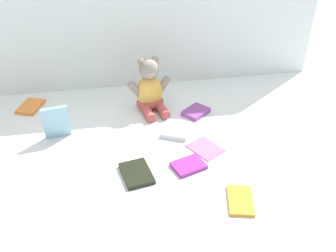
{
  "coord_description": "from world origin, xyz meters",
  "views": [
    {
      "loc": [
        -0.2,
        -1.17,
        0.83
      ],
      "look_at": [
        -0.01,
        -0.1,
        0.1
      ],
      "focal_mm": 40.52,
      "sensor_mm": 36.0,
      "label": 1
    }
  ],
  "objects_px": {
    "book_case_1": "(241,200)",
    "book_case_0": "(176,129)",
    "book_case_7": "(56,122)",
    "book_case_4": "(205,148)",
    "book_case_6": "(189,166)",
    "book_case_3": "(137,173)",
    "book_case_2": "(196,112)",
    "teddy_bear": "(150,90)",
    "book_case_5": "(31,107)"
  },
  "relations": [
    {
      "from": "book_case_7",
      "to": "book_case_2",
      "type": "bearing_deg",
      "value": -1.14
    },
    {
      "from": "teddy_bear",
      "to": "book_case_7",
      "type": "height_order",
      "value": "teddy_bear"
    },
    {
      "from": "book_case_4",
      "to": "book_case_5",
      "type": "bearing_deg",
      "value": -61.25
    },
    {
      "from": "book_case_1",
      "to": "book_case_6",
      "type": "xyz_separation_m",
      "value": [
        -0.12,
        0.19,
        0.0
      ]
    },
    {
      "from": "book_case_3",
      "to": "book_case_5",
      "type": "relative_size",
      "value": 1.07
    },
    {
      "from": "book_case_3",
      "to": "book_case_6",
      "type": "height_order",
      "value": "book_case_3"
    },
    {
      "from": "book_case_7",
      "to": "book_case_4",
      "type": "bearing_deg",
      "value": -26.16
    },
    {
      "from": "teddy_bear",
      "to": "book_case_7",
      "type": "relative_size",
      "value": 1.71
    },
    {
      "from": "book_case_0",
      "to": "book_case_1",
      "type": "bearing_deg",
      "value": 131.86
    },
    {
      "from": "teddy_bear",
      "to": "book_case_6",
      "type": "xyz_separation_m",
      "value": [
        0.08,
        -0.41,
        -0.08
      ]
    },
    {
      "from": "book_case_3",
      "to": "book_case_5",
      "type": "distance_m",
      "value": 0.64
    },
    {
      "from": "book_case_1",
      "to": "book_case_5",
      "type": "distance_m",
      "value": 0.97
    },
    {
      "from": "book_case_1",
      "to": "book_case_2",
      "type": "distance_m",
      "value": 0.51
    },
    {
      "from": "book_case_0",
      "to": "book_case_3",
      "type": "bearing_deg",
      "value": 77.07
    },
    {
      "from": "book_case_1",
      "to": "book_case_5",
      "type": "bearing_deg",
      "value": -31.04
    },
    {
      "from": "book_case_1",
      "to": "book_case_0",
      "type": "bearing_deg",
      "value": -59.99
    },
    {
      "from": "book_case_4",
      "to": "book_case_7",
      "type": "distance_m",
      "value": 0.55
    },
    {
      "from": "book_case_2",
      "to": "book_case_6",
      "type": "distance_m",
      "value": 0.34
    },
    {
      "from": "book_case_7",
      "to": "book_case_5",
      "type": "bearing_deg",
      "value": 110.31
    },
    {
      "from": "teddy_bear",
      "to": "book_case_2",
      "type": "distance_m",
      "value": 0.21
    },
    {
      "from": "book_case_0",
      "to": "book_case_5",
      "type": "relative_size",
      "value": 0.92
    },
    {
      "from": "teddy_bear",
      "to": "book_case_0",
      "type": "height_order",
      "value": "teddy_bear"
    },
    {
      "from": "book_case_6",
      "to": "book_case_3",
      "type": "bearing_deg",
      "value": -105.29
    },
    {
      "from": "book_case_0",
      "to": "book_case_4",
      "type": "height_order",
      "value": "book_case_0"
    },
    {
      "from": "teddy_bear",
      "to": "book_case_4",
      "type": "distance_m",
      "value": 0.36
    },
    {
      "from": "book_case_2",
      "to": "book_case_6",
      "type": "relative_size",
      "value": 0.98
    },
    {
      "from": "book_case_2",
      "to": "book_case_4",
      "type": "height_order",
      "value": "book_case_2"
    },
    {
      "from": "teddy_bear",
      "to": "book_case_5",
      "type": "relative_size",
      "value": 1.9
    },
    {
      "from": "book_case_4",
      "to": "book_case_7",
      "type": "xyz_separation_m",
      "value": [
        -0.53,
        0.17,
        0.06
      ]
    },
    {
      "from": "teddy_bear",
      "to": "book_case_1",
      "type": "distance_m",
      "value": 0.63
    },
    {
      "from": "book_case_5",
      "to": "book_case_6",
      "type": "distance_m",
      "value": 0.76
    },
    {
      "from": "book_case_2",
      "to": "book_case_3",
      "type": "distance_m",
      "value": 0.44
    },
    {
      "from": "book_case_1",
      "to": "book_case_3",
      "type": "height_order",
      "value": "book_case_3"
    },
    {
      "from": "book_case_0",
      "to": "book_case_2",
      "type": "xyz_separation_m",
      "value": [
        0.1,
        0.11,
        -0.0
      ]
    },
    {
      "from": "teddy_bear",
      "to": "book_case_7",
      "type": "bearing_deg",
      "value": -167.63
    },
    {
      "from": "book_case_0",
      "to": "book_case_7",
      "type": "distance_m",
      "value": 0.45
    },
    {
      "from": "book_case_0",
      "to": "book_case_5",
      "type": "xyz_separation_m",
      "value": [
        -0.57,
        0.28,
        -0.0
      ]
    },
    {
      "from": "book_case_6",
      "to": "book_case_4",
      "type": "bearing_deg",
      "value": 118.93
    },
    {
      "from": "book_case_3",
      "to": "book_case_4",
      "type": "xyz_separation_m",
      "value": [
        0.26,
        0.1,
        -0.0
      ]
    },
    {
      "from": "book_case_4",
      "to": "book_case_2",
      "type": "bearing_deg",
      "value": -124.86
    },
    {
      "from": "book_case_1",
      "to": "book_case_3",
      "type": "relative_size",
      "value": 0.97
    },
    {
      "from": "book_case_2",
      "to": "book_case_0",
      "type": "bearing_deg",
      "value": -82.79
    },
    {
      "from": "book_case_3",
      "to": "book_case_1",
      "type": "bearing_deg",
      "value": -41.11
    },
    {
      "from": "book_case_2",
      "to": "book_case_5",
      "type": "xyz_separation_m",
      "value": [
        -0.68,
        0.16,
        -0.0
      ]
    },
    {
      "from": "teddy_bear",
      "to": "book_case_2",
      "type": "relative_size",
      "value": 2.18
    },
    {
      "from": "book_case_7",
      "to": "book_case_0",
      "type": "bearing_deg",
      "value": -13.73
    },
    {
      "from": "book_case_4",
      "to": "book_case_0",
      "type": "bearing_deg",
      "value": -86.64
    },
    {
      "from": "book_case_0",
      "to": "book_case_4",
      "type": "distance_m",
      "value": 0.15
    },
    {
      "from": "book_case_2",
      "to": "book_case_6",
      "type": "height_order",
      "value": "book_case_2"
    },
    {
      "from": "book_case_2",
      "to": "book_case_7",
      "type": "bearing_deg",
      "value": -122.36
    }
  ]
}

